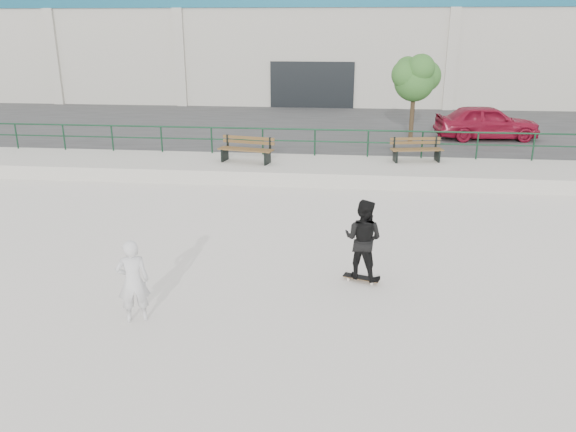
# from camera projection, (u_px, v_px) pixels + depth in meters

# --- Properties ---
(ground) EXTENTS (120.00, 120.00, 0.00)m
(ground) POSITION_uv_depth(u_px,v_px,m) (233.00, 293.00, 11.54)
(ground) COLOR silver
(ground) RESTS_ON ground
(ledge) EXTENTS (30.00, 3.00, 0.50)m
(ledge) POSITION_uv_depth(u_px,v_px,m) (285.00, 169.00, 20.41)
(ledge) COLOR beige
(ledge) RESTS_ON ground
(parking_strip) EXTENTS (60.00, 14.00, 0.50)m
(parking_strip) POSITION_uv_depth(u_px,v_px,m) (304.00, 129.00, 28.41)
(parking_strip) COLOR #373737
(parking_strip) RESTS_ON ground
(railing) EXTENTS (28.00, 0.06, 1.03)m
(railing) POSITION_uv_depth(u_px,v_px,m) (289.00, 136.00, 21.31)
(railing) COLOR #153A24
(railing) RESTS_ON ledge
(commercial_building) EXTENTS (44.20, 16.33, 8.00)m
(commercial_building) POSITION_uv_depth(u_px,v_px,m) (320.00, 35.00, 40.18)
(commercial_building) COLOR #B8B6A5
(commercial_building) RESTS_ON ground
(bench_left) EXTENTS (2.08, 0.98, 0.92)m
(bench_left) POSITION_uv_depth(u_px,v_px,m) (246.00, 150.00, 20.29)
(bench_left) COLOR brown
(bench_left) RESTS_ON ledge
(bench_right) EXTENTS (1.94, 0.86, 0.86)m
(bench_right) POSITION_uv_depth(u_px,v_px,m) (416.00, 150.00, 20.43)
(bench_right) COLOR brown
(bench_right) RESTS_ON ledge
(tree) EXTENTS (2.06, 1.83, 3.67)m
(tree) POSITION_uv_depth(u_px,v_px,m) (415.00, 77.00, 22.81)
(tree) COLOR #423221
(tree) RESTS_ON parking_strip
(red_car) EXTENTS (4.51, 2.17, 1.49)m
(red_car) POSITION_uv_depth(u_px,v_px,m) (487.00, 122.00, 24.34)
(red_car) COLOR maroon
(red_car) RESTS_ON parking_strip
(skateboard) EXTENTS (0.80, 0.43, 0.09)m
(skateboard) POSITION_uv_depth(u_px,v_px,m) (361.00, 278.00, 12.06)
(skateboard) COLOR black
(skateboard) RESTS_ON ground
(standing_skater) EXTENTS (1.03, 0.94, 1.74)m
(standing_skater) POSITION_uv_depth(u_px,v_px,m) (363.00, 239.00, 11.77)
(standing_skater) COLOR black
(standing_skater) RESTS_ON skateboard
(seated_skater) EXTENTS (0.68, 0.57, 1.60)m
(seated_skater) POSITION_uv_depth(u_px,v_px,m) (133.00, 281.00, 10.21)
(seated_skater) COLOR silver
(seated_skater) RESTS_ON ground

